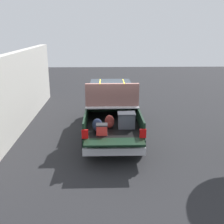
# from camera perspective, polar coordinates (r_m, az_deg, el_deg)

# --- Properties ---
(ground_plane) EXTENTS (40.00, 40.00, 0.00)m
(ground_plane) POSITION_cam_1_polar(r_m,az_deg,el_deg) (11.07, -0.09, -4.53)
(ground_plane) COLOR #262628
(pickup_truck) EXTENTS (6.05, 2.06, 2.23)m
(pickup_truck) POSITION_cam_1_polar(r_m,az_deg,el_deg) (11.10, -0.14, 0.77)
(pickup_truck) COLOR black
(pickup_truck) RESTS_ON ground_plane
(building_facade) EXTENTS (10.83, 0.36, 3.19)m
(building_facade) POSITION_cam_1_polar(r_m,az_deg,el_deg) (11.94, -18.94, 4.15)
(building_facade) COLOR silver
(building_facade) RESTS_ON ground_plane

